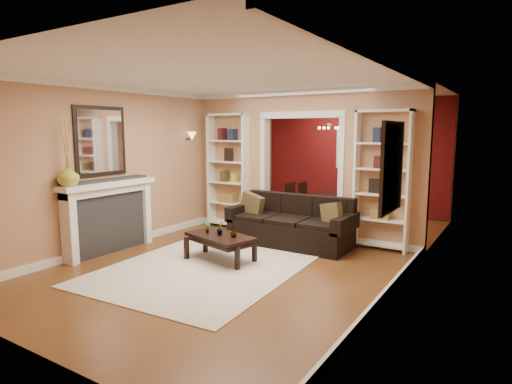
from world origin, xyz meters
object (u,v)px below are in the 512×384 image
Objects in this scene: sofa at (290,221)px; bookshelf_left at (229,171)px; dining_table at (327,208)px; coffee_table at (220,248)px; bookshelf_right at (382,181)px; fireplace at (110,217)px.

bookshelf_left reaches higher than sofa.
bookshelf_left reaches higher than dining_table.
bookshelf_right is at bearing 61.81° from coffee_table.
coffee_table is 0.46× the size of bookshelf_left.
bookshelf_right is 1.54× the size of dining_table.
bookshelf_right is (1.39, 0.58, 0.73)m from sofa.
bookshelf_right is at bearing 0.00° from bookshelf_left.
sofa is 1.48m from coffee_table.
dining_table is (1.43, 1.75, -0.89)m from bookshelf_left.
bookshelf_right is at bearing 34.80° from fireplace.
bookshelf_right is (1.86, 1.96, 0.95)m from coffee_table.
bookshelf_left is at bearing 180.00° from bookshelf_right.
dining_table is (0.19, 3.71, 0.06)m from coffee_table.
fireplace is at bearing -139.11° from sofa.
sofa is at bearing -18.71° from bookshelf_left.
bookshelf_left reaches higher than fireplace.
fireplace is at bearing -146.90° from coffee_table.
dining_table is at bearing 96.91° from sofa.
bookshelf_left is 2.42m from dining_table.
fireplace is (-3.64, -2.53, -0.57)m from bookshelf_right.
bookshelf_right reaches higher than sofa.
dining_table is (-0.28, 2.33, -0.16)m from sofa.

